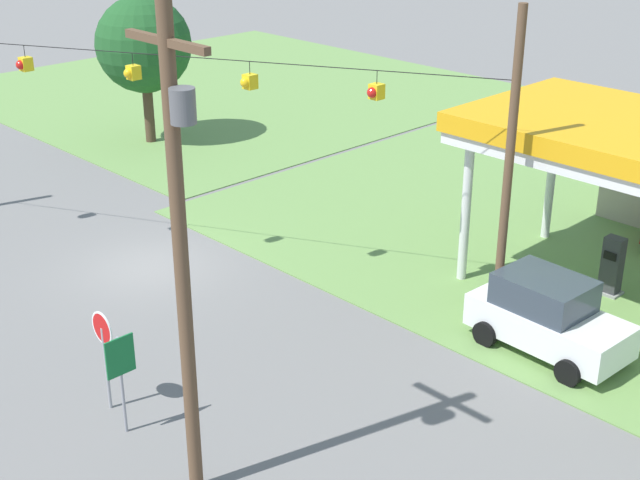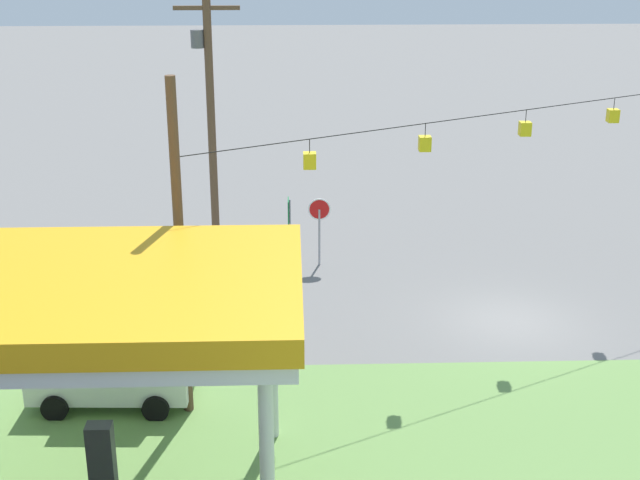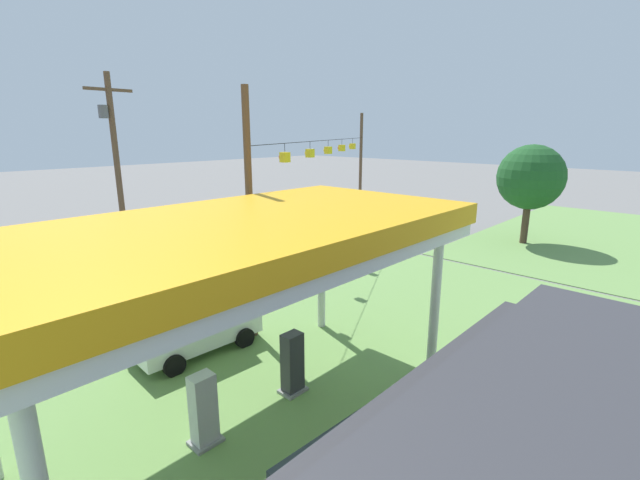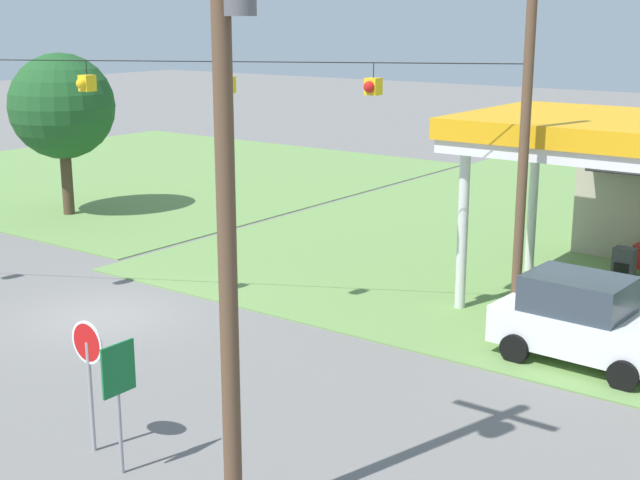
# 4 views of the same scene
# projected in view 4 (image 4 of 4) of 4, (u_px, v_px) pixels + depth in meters

# --- Properties ---
(ground_plane) EXTENTS (160.00, 160.00, 0.00)m
(ground_plane) POSITION_uv_depth(u_px,v_px,m) (102.00, 317.00, 23.52)
(ground_plane) COLOR slate
(grass_verge_opposite_corner) EXTENTS (24.00, 24.00, 0.04)m
(grass_verge_opposite_corner) POSITION_uv_depth(u_px,v_px,m) (142.00, 172.00, 45.22)
(grass_verge_opposite_corner) COLOR #6B934C
(grass_verge_opposite_corner) RESTS_ON ground
(fuel_pump_near) EXTENTS (0.71, 0.56, 1.80)m
(fuel_pump_near) POSITION_uv_depth(u_px,v_px,m) (622.00, 282.00, 23.65)
(fuel_pump_near) COLOR gray
(fuel_pump_near) RESTS_ON ground
(car_at_pumps_front) EXTENTS (4.14, 2.24, 2.03)m
(car_at_pumps_front) POSITION_uv_depth(u_px,v_px,m) (583.00, 320.00, 20.16)
(car_at_pumps_front) COLOR white
(car_at_pumps_front) RESTS_ON ground
(stop_sign_roadside) EXTENTS (0.80, 0.08, 2.50)m
(stop_sign_roadside) POSITION_uv_depth(u_px,v_px,m) (88.00, 357.00, 15.85)
(stop_sign_roadside) COLOR #99999E
(stop_sign_roadside) RESTS_ON ground
(route_sign) EXTENTS (0.10, 0.70, 2.40)m
(route_sign) POSITION_uv_depth(u_px,v_px,m) (119.00, 382.00, 15.05)
(route_sign) COLOR gray
(route_sign) RESTS_ON ground
(utility_pole_main) EXTENTS (2.20, 0.44, 9.82)m
(utility_pole_main) POSITION_uv_depth(u_px,v_px,m) (228.00, 179.00, 12.54)
(utility_pole_main) COLOR brown
(utility_pole_main) RESTS_ON ground
(signal_span_gantry) EXTENTS (19.07, 10.24, 8.53)m
(signal_span_gantry) POSITION_uv_depth(u_px,v_px,m) (90.00, 139.00, 22.35)
(signal_span_gantry) COLOR brown
(signal_span_gantry) RESTS_ON ground
(tree_west_verge) EXTENTS (4.09, 4.09, 6.37)m
(tree_west_verge) POSITION_uv_depth(u_px,v_px,m) (62.00, 107.00, 34.56)
(tree_west_verge) COLOR #4C3828
(tree_west_verge) RESTS_ON ground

